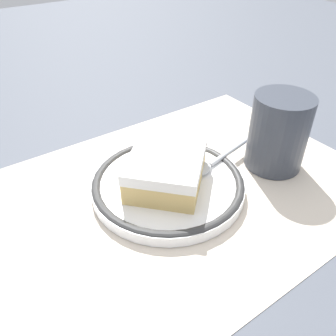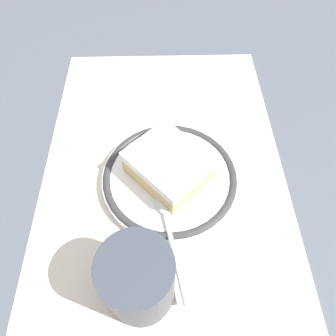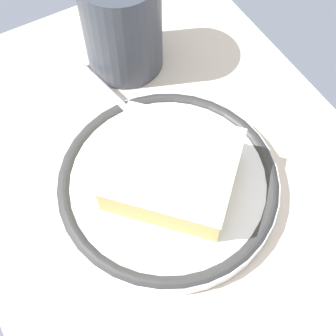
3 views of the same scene
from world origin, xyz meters
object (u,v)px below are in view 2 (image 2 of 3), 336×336
at_px(spoon, 165,224).
at_px(cup, 136,282).
at_px(cake_slice, 167,165).
at_px(napkin, 162,104).
at_px(plate, 168,178).

bearing_deg(spoon, cup, -22.51).
xyz_separation_m(cake_slice, napkin, (-0.15, -0.01, -0.03)).
bearing_deg(cup, plate, 166.23).
height_order(cake_slice, spoon, cake_slice).
bearing_deg(spoon, plate, 175.92).
height_order(plate, spoon, spoon).
height_order(plate, cake_slice, cake_slice).
distance_m(cake_slice, napkin, 0.16).
bearing_deg(cake_slice, napkin, -177.99).
height_order(spoon, cup, cup).
bearing_deg(napkin, spoon, 0.38).
bearing_deg(napkin, plate, 2.53).
height_order(plate, cup, cup).
height_order(plate, napkin, plate).
distance_m(plate, cake_slice, 0.03).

